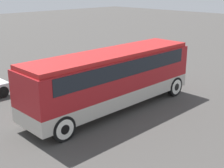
% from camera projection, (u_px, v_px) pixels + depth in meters
% --- Properties ---
extents(ground_plane, '(120.00, 120.00, 0.00)m').
position_uv_depth(ground_plane, '(112.00, 109.00, 17.25)').
color(ground_plane, '#423F3D').
extents(tour_bus, '(10.47, 2.62, 3.21)m').
position_uv_depth(tour_bus, '(113.00, 75.00, 16.72)').
color(tour_bus, '#B7B2A8').
rests_on(tour_bus, ground_plane).
extents(parked_car_mid, '(4.14, 1.83, 1.50)m').
position_uv_depth(parked_car_mid, '(54.00, 78.00, 20.46)').
color(parked_car_mid, '#7A6B5B').
rests_on(parked_car_mid, ground_plane).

